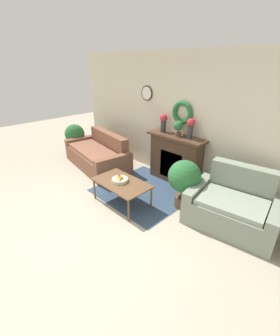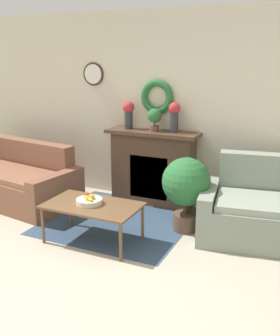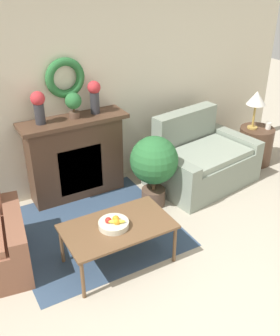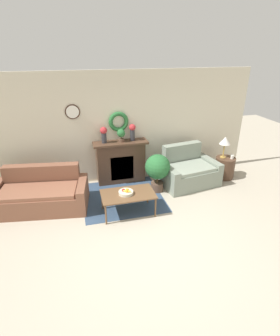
# 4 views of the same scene
# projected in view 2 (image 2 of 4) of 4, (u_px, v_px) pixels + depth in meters

# --- Properties ---
(ground_plane) EXTENTS (16.00, 16.00, 0.00)m
(ground_plane) POSITION_uv_depth(u_px,v_px,m) (42.00, 299.00, 3.49)
(ground_plane) COLOR #ADA38E
(floor_rug) EXTENTS (1.80, 1.74, 0.01)m
(floor_rug) POSITION_uv_depth(u_px,v_px,m) (119.00, 221.00, 5.14)
(floor_rug) COLOR #334760
(floor_rug) RESTS_ON ground_plane
(wall_back) EXTENTS (6.80, 0.16, 2.70)m
(wall_back) POSITION_uv_depth(u_px,v_px,m) (161.00, 109.00, 5.58)
(wall_back) COLOR beige
(wall_back) RESTS_ON ground_plane
(fireplace) EXTENTS (1.32, 0.41, 1.07)m
(fireplace) POSITION_uv_depth(u_px,v_px,m) (153.00, 167.00, 5.64)
(fireplace) COLOR #4C3323
(fireplace) RESTS_ON ground_plane
(couch_left) EXTENTS (2.06, 1.22, 0.85)m
(couch_left) POSITION_uv_depth(u_px,v_px,m) (16.00, 181.00, 5.81)
(couch_left) COLOR brown
(couch_left) RESTS_ON ground_plane
(loveseat_right) EXTENTS (1.51, 1.16, 0.94)m
(loveseat_right) POSITION_uv_depth(u_px,v_px,m) (260.00, 212.00, 4.61)
(loveseat_right) COLOR gray
(loveseat_right) RESTS_ON ground_plane
(coffee_table) EXTENTS (1.08, 0.64, 0.46)m
(coffee_table) POSITION_uv_depth(u_px,v_px,m) (93.00, 207.00, 4.47)
(coffee_table) COLOR brown
(coffee_table) RESTS_ON ground_plane
(fruit_bowl) EXTENTS (0.30, 0.30, 0.11)m
(fruit_bowl) POSITION_uv_depth(u_px,v_px,m) (89.00, 201.00, 4.46)
(fruit_bowl) COLOR beige
(fruit_bowl) RESTS_ON coffee_table
(vase_on_mantel_left) EXTENTS (0.17, 0.17, 0.39)m
(vase_on_mantel_left) POSITION_uv_depth(u_px,v_px,m) (129.00, 113.00, 5.59)
(vase_on_mantel_left) COLOR #2D2D33
(vase_on_mantel_left) RESTS_ON fireplace
(vase_on_mantel_right) EXTENTS (0.16, 0.16, 0.41)m
(vase_on_mantel_right) POSITION_uv_depth(u_px,v_px,m) (174.00, 115.00, 5.31)
(vase_on_mantel_right) COLOR #2D2D33
(vase_on_mantel_right) RESTS_ON fireplace
(potted_plant_on_mantel) EXTENTS (0.20, 0.20, 0.31)m
(potted_plant_on_mantel) POSITION_uv_depth(u_px,v_px,m) (155.00, 117.00, 5.42)
(potted_plant_on_mantel) COLOR brown
(potted_plant_on_mantel) RESTS_ON fireplace
(potted_plant_floor_by_loveseat) EXTENTS (0.59, 0.59, 0.92)m
(potted_plant_floor_by_loveseat) POSITION_uv_depth(u_px,v_px,m) (186.00, 185.00, 4.72)
(potted_plant_floor_by_loveseat) COLOR brown
(potted_plant_floor_by_loveseat) RESTS_ON ground_plane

